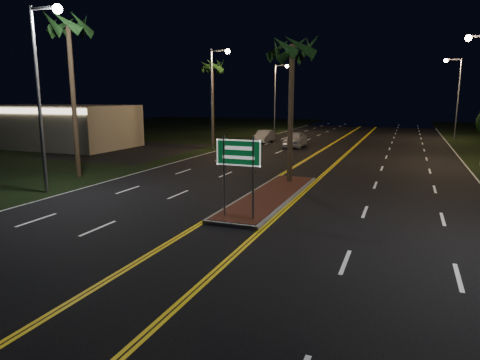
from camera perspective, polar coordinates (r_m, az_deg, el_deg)
The scene contains 14 objects.
ground at distance 14.43m, azimuth -4.33°, elevation -8.41°, with size 120.00×120.00×0.00m, color black.
grass_left at distance 51.97m, azimuth -22.63°, elevation 4.91°, with size 40.00×110.00×0.01m, color black.
median_island at distance 20.68m, azimuth 4.08°, elevation -2.16°, with size 2.25×10.25×0.17m.
highway_sign at distance 16.34m, azimuth -0.21°, elevation 2.62°, with size 1.80×0.08×3.20m.
commercial_building at distance 45.46m, azimuth -23.52°, elevation 6.62°, with size 15.00×8.12×4.00m.
streetlight_left_near at distance 23.20m, azimuth -24.78°, elevation 12.18°, with size 1.91×0.44×9.00m.
streetlight_left_mid at distance 39.85m, azimuth -3.28°, elevation 12.27°, with size 1.91×0.44×9.00m.
streetlight_left_far at distance 58.63m, azimuth 5.05°, elevation 11.84°, with size 1.91×0.44×9.00m.
streetlight_right_far at distance 54.45m, azimuth 26.77°, elevation 10.80°, with size 1.91×0.44×9.00m.
palm_median at distance 23.63m, azimuth 6.97°, elevation 16.99°, with size 2.40×2.40×8.30m.
palm_left_near at distance 27.65m, azimuth -21.94°, elevation 18.36°, with size 2.40×2.40×9.80m.
palm_left_far at distance 44.49m, azimuth -3.75°, elevation 14.82°, with size 2.40×2.40×8.80m.
car_near at distance 41.79m, azimuth 7.33°, elevation 5.56°, with size 2.22×5.18×1.73m, color silver.
car_far at distance 45.73m, azimuth 3.25°, elevation 5.96°, with size 1.95×4.55×1.52m, color #B1B2BB.
Camera 1 is at (5.94, -12.24, 4.80)m, focal length 32.00 mm.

